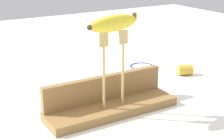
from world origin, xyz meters
TOP-DOWN VIEW (x-y plane):
  - ground_plane at (0.00, 0.00)m, footprint 3.00×3.00m
  - wooden_board at (0.00, 0.00)m, footprint 0.37×0.10m
  - board_backstop at (0.00, 0.04)m, footprint 0.36×0.02m
  - fork_stand_center at (-0.00, -0.01)m, footprint 0.08×0.01m
  - banana_raised_center at (-0.00, -0.01)m, footprint 0.16×0.07m
  - banana_chunk_near at (0.38, 0.13)m, footprint 0.06×0.05m
  - wire_coil at (0.31, 0.29)m, footprint 0.09×0.09m

SIDE VIEW (x-z plane):
  - ground_plane at x=0.00m, z-range 0.00..0.00m
  - wire_coil at x=0.31m, z-range 0.00..0.01m
  - wooden_board at x=0.00m, z-range 0.00..0.02m
  - banana_chunk_near at x=0.38m, z-range 0.00..0.04m
  - board_backstop at x=0.00m, z-range 0.02..0.09m
  - fork_stand_center at x=0.00m, z-range 0.04..0.25m
  - banana_raised_center at x=0.00m, z-range 0.23..0.27m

